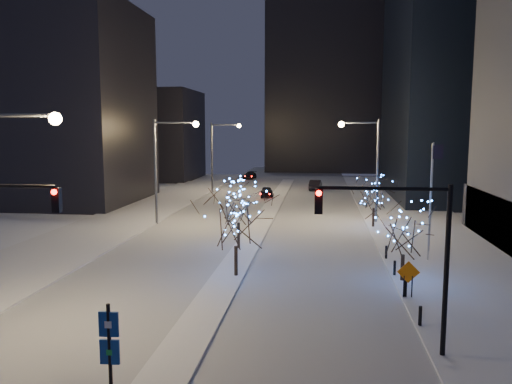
% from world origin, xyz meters
% --- Properties ---
extents(ground, '(160.00, 160.00, 0.00)m').
position_xyz_m(ground, '(0.00, 0.00, 0.00)').
color(ground, white).
rests_on(ground, ground).
extents(road, '(20.00, 130.00, 0.02)m').
position_xyz_m(road, '(0.00, 35.00, 0.01)').
color(road, '#A2A8B1').
rests_on(road, ground).
extents(median, '(2.00, 80.00, 0.15)m').
position_xyz_m(median, '(0.00, 30.00, 0.07)').
color(median, silver).
rests_on(median, ground).
extents(east_sidewalk, '(10.00, 90.00, 0.15)m').
position_xyz_m(east_sidewalk, '(15.00, 20.00, 0.07)').
color(east_sidewalk, silver).
rests_on(east_sidewalk, ground).
extents(west_sidewalk, '(8.00, 90.00, 0.15)m').
position_xyz_m(west_sidewalk, '(-14.00, 20.00, 0.07)').
color(west_sidewalk, silver).
rests_on(west_sidewalk, ground).
extents(filler_west_near, '(22.00, 18.00, 24.00)m').
position_xyz_m(filler_west_near, '(-28.00, 40.00, 12.00)').
color(filler_west_near, black).
rests_on(filler_west_near, ground).
extents(filler_west_far, '(18.00, 16.00, 16.00)m').
position_xyz_m(filler_west_far, '(-26.00, 70.00, 8.00)').
color(filler_west_far, black).
rests_on(filler_west_far, ground).
extents(horizon_block, '(24.00, 14.00, 42.00)m').
position_xyz_m(horizon_block, '(6.00, 92.00, 21.00)').
color(horizon_block, black).
rests_on(horizon_block, ground).
extents(street_lamp_w_mid, '(4.40, 0.56, 10.00)m').
position_xyz_m(street_lamp_w_mid, '(-8.94, 27.00, 6.50)').
color(street_lamp_w_mid, '#595E66').
rests_on(street_lamp_w_mid, ground).
extents(street_lamp_w_far, '(4.40, 0.56, 10.00)m').
position_xyz_m(street_lamp_w_far, '(-8.94, 52.00, 6.50)').
color(street_lamp_w_far, '#595E66').
rests_on(street_lamp_w_far, ground).
extents(street_lamp_east, '(3.90, 0.56, 10.00)m').
position_xyz_m(street_lamp_east, '(10.08, 30.00, 6.45)').
color(street_lamp_east, '#595E66').
rests_on(street_lamp_east, ground).
extents(traffic_signal_east, '(5.26, 0.43, 7.00)m').
position_xyz_m(traffic_signal_east, '(8.94, 1.00, 4.76)').
color(traffic_signal_east, black).
rests_on(traffic_signal_east, ground).
extents(flagpoles, '(1.35, 2.60, 8.00)m').
position_xyz_m(flagpoles, '(13.37, 17.25, 4.80)').
color(flagpoles, silver).
rests_on(flagpoles, east_sidewalk).
extents(bollards, '(0.16, 12.16, 0.90)m').
position_xyz_m(bollards, '(10.20, 10.00, 0.60)').
color(bollards, black).
rests_on(bollards, east_sidewalk).
extents(car_near, '(2.04, 4.19, 1.38)m').
position_xyz_m(car_near, '(-1.50, 47.24, 0.69)').
color(car_near, black).
rests_on(car_near, ground).
extents(car_mid, '(1.98, 4.70, 1.51)m').
position_xyz_m(car_mid, '(4.92, 56.35, 0.75)').
color(car_mid, black).
rests_on(car_mid, ground).
extents(car_far, '(2.24, 4.61, 1.29)m').
position_xyz_m(car_far, '(-7.18, 71.27, 0.65)').
color(car_far, black).
rests_on(car_far, ground).
extents(holiday_tree_median_near, '(6.37, 6.37, 5.82)m').
position_xyz_m(holiday_tree_median_near, '(0.50, 10.71, 3.79)').
color(holiday_tree_median_near, black).
rests_on(holiday_tree_median_near, median).
extents(holiday_tree_median_far, '(4.31, 4.31, 5.26)m').
position_xyz_m(holiday_tree_median_far, '(-0.50, 17.82, 3.59)').
color(holiday_tree_median_far, black).
rests_on(holiday_tree_median_far, median).
extents(holiday_tree_plaza_near, '(4.13, 4.13, 4.65)m').
position_xyz_m(holiday_tree_plaza_near, '(10.50, 10.99, 3.11)').
color(holiday_tree_plaza_near, black).
rests_on(holiday_tree_plaza_near, east_sidewalk).
extents(holiday_tree_plaza_far, '(4.60, 4.60, 4.98)m').
position_xyz_m(holiday_tree_plaza_far, '(10.50, 27.61, 3.36)').
color(holiday_tree_plaza_far, black).
rests_on(holiday_tree_plaza_far, east_sidewalk).
extents(wayfinding_sign, '(0.64, 0.12, 3.60)m').
position_xyz_m(wayfinding_sign, '(-1.07, -4.24, 2.21)').
color(wayfinding_sign, black).
rests_on(wayfinding_sign, ground).
extents(construction_sign, '(1.20, 0.06, 1.98)m').
position_xyz_m(construction_sign, '(10.30, 7.90, 1.34)').
color(construction_sign, black).
rests_on(construction_sign, east_sidewalk).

